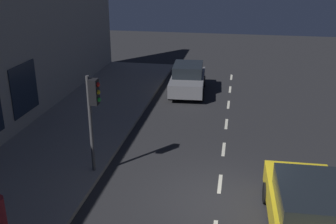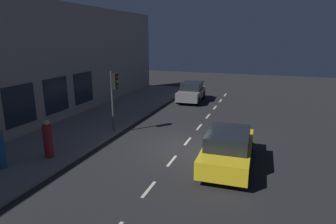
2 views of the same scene
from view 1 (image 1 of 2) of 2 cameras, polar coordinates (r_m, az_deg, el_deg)
name	(u,v)px [view 1 (image 1 of 2)]	position (r m, az deg, el deg)	size (l,w,h in m)	color
ground_plane	(218,201)	(12.52, 7.20, -12.51)	(60.00, 60.00, 0.00)	#232326
sidewalk	(28,180)	(14.09, -19.39, -9.19)	(4.50, 32.00, 0.15)	gray
lane_centre_line	(220,184)	(13.36, 7.46, -10.16)	(0.12, 27.20, 0.01)	beige
traffic_light	(93,104)	(12.96, -10.70, 1.15)	(0.46, 0.32, 3.34)	#424244
parked_car_0	(308,211)	(11.21, 19.45, -13.22)	(2.08, 4.60, 1.58)	gold
parked_car_1	(188,79)	(21.93, 2.85, 4.79)	(2.05, 4.17, 1.58)	slate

